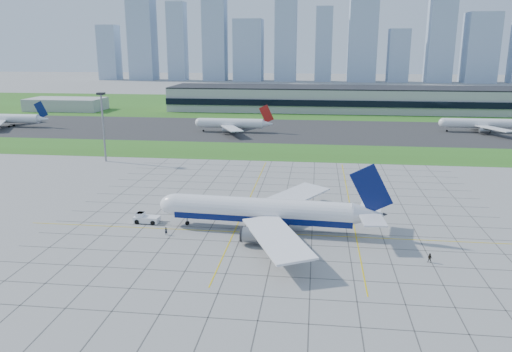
{
  "coord_description": "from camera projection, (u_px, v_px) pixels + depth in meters",
  "views": [
    {
      "loc": [
        8.26,
        -109.71,
        41.91
      ],
      "look_at": [
        -7.97,
        23.19,
        7.0
      ],
      "focal_mm": 35.0,
      "sensor_mm": 36.0,
      "label": 1
    }
  ],
  "objects": [
    {
      "name": "terminal",
      "position": [
        365.0,
        99.0,
        331.03
      ],
      "size": [
        260.0,
        43.0,
        15.8
      ],
      "color": "#B7B7B2",
      "rests_on": "ground"
    },
    {
      "name": "grass_far",
      "position": [
        306.0,
        106.0,
        361.85
      ],
      "size": [
        700.0,
        145.0,
        0.04
      ],
      "primitive_type": "cube",
      "color": "#325F1B",
      "rests_on": "ground"
    },
    {
      "name": "ground",
      "position": [
        278.0,
        231.0,
        116.92
      ],
      "size": [
        1400.0,
        1400.0,
        0.0
      ],
      "primitive_type": "plane",
      "color": "#969690",
      "rests_on": "ground"
    },
    {
      "name": "airliner",
      "position": [
        264.0,
        211.0,
        116.09
      ],
      "size": [
        54.42,
        55.02,
        17.12
      ],
      "rotation": [
        0.0,
        0.0,
        -0.06
      ],
      "color": "white",
      "rests_on": "ground"
    },
    {
      "name": "crew_near",
      "position": [
        166.0,
        231.0,
        114.07
      ],
      "size": [
        0.8,
        0.78,
        1.85
      ],
      "primitive_type": "imported",
      "rotation": [
        0.0,
        0.0,
        0.72
      ],
      "color": "black",
      "rests_on": "ground"
    },
    {
      "name": "distant_jet_0",
      "position": [
        6.0,
        118.0,
        266.84
      ],
      "size": [
        43.51,
        42.66,
        14.08
      ],
      "color": "white",
      "rests_on": "ground"
    },
    {
      "name": "light_mast",
      "position": [
        103.0,
        118.0,
        183.48
      ],
      "size": [
        2.5,
        2.5,
        25.6
      ],
      "color": "gray",
      "rests_on": "ground"
    },
    {
      "name": "crew_far",
      "position": [
        430.0,
        258.0,
        99.36
      ],
      "size": [
        1.17,
        1.07,
        1.96
      ],
      "primitive_type": "imported",
      "rotation": [
        0.0,
        0.0,
        -0.42
      ],
      "color": "black",
      "rests_on": "ground"
    },
    {
      "name": "distant_jet_2",
      "position": [
        483.0,
        123.0,
        249.37
      ],
      "size": [
        43.39,
        42.66,
        14.08
      ],
      "color": "white",
      "rests_on": "ground"
    },
    {
      "name": "asphalt_taxiway",
      "position": [
        300.0,
        130.0,
        256.19
      ],
      "size": [
        700.0,
        75.0,
        0.04
      ],
      "primitive_type": "cube",
      "color": "#383838",
      "rests_on": "ground"
    },
    {
      "name": "grass_median",
      "position": [
        295.0,
        152.0,
        203.36
      ],
      "size": [
        700.0,
        35.0,
        0.04
      ],
      "primitive_type": "cube",
      "color": "#325F1B",
      "rests_on": "ground"
    },
    {
      "name": "pushback_tug",
      "position": [
        146.0,
        218.0,
        121.97
      ],
      "size": [
        9.09,
        3.5,
        2.51
      ],
      "rotation": [
        0.0,
        0.0,
        -0.06
      ],
      "color": "white",
      "rests_on": "ground"
    },
    {
      "name": "service_block",
      "position": [
        66.0,
        104.0,
        336.38
      ],
      "size": [
        50.0,
        25.0,
        8.0
      ],
      "primitive_type": "cube",
      "color": "#B7B7B2",
      "rests_on": "ground"
    },
    {
      "name": "city_skyline",
      "position": [
        305.0,
        32.0,
        602.5
      ],
      "size": [
        523.0,
        32.4,
        160.0
      ],
      "color": "#97ADC6",
      "rests_on": "ground"
    },
    {
      "name": "distant_jet_1",
      "position": [
        232.0,
        123.0,
        249.89
      ],
      "size": [
        37.54,
        42.66,
        14.08
      ],
      "color": "white",
      "rests_on": "ground"
    },
    {
      "name": "apron_markings",
      "position": [
        283.0,
        215.0,
        127.52
      ],
      "size": [
        120.0,
        130.0,
        0.03
      ],
      "color": "#474744",
      "rests_on": "ground"
    }
  ]
}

